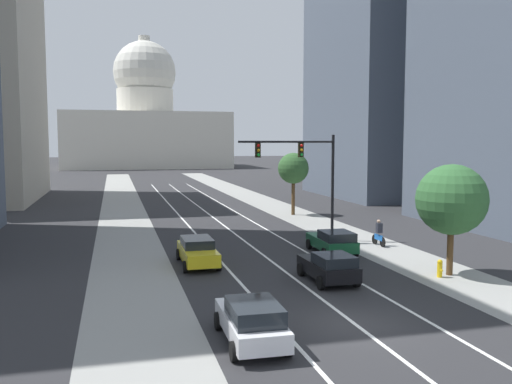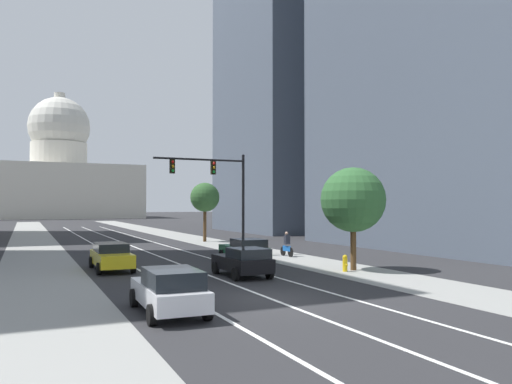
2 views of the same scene
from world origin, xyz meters
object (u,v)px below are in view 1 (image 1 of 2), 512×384
Objects in this scene: car_black at (329,266)px; cyclist at (379,233)px; capitol_building at (146,125)px; car_yellow at (197,251)px; car_white at (252,321)px; fire_hydrant at (440,268)px; traffic_signal_mast at (305,166)px; street_tree_far_right at (452,200)px; street_tree_near_right at (293,169)px; car_green at (333,241)px.

cyclist reaches higher than car_black.
capitol_building is 24.46× the size of cyclist.
car_yellow is 2.79× the size of cyclist.
car_white reaches higher than car_yellow.
fire_hydrant is at bearing -86.78° from capitol_building.
car_black is (5.60, 6.95, -0.02)m from car_white.
car_black is 11.66m from traffic_signal_mast.
street_tree_far_right is 24.04m from street_tree_near_right.
capitol_building is 115.93m from traffic_signal_mast.
fire_hydrant is 0.16× the size of street_tree_far_right.
car_black is at bearing -104.39° from street_tree_near_right.
car_white is 0.78× the size of street_tree_far_right.
fire_hydrant is at bearing -158.70° from street_tree_far_right.
cyclist is at bearing -78.02° from car_yellow.
street_tree_near_right is at bearing 90.91° from street_tree_far_right.
fire_hydrant is at bearing -59.20° from car_white.
cyclist is 8.66m from street_tree_far_right.
car_yellow is 12.56m from cyclist.
traffic_signal_mast is 12.40m from fire_hydrant.
traffic_signal_mast reaches higher than car_green.
car_yellow is at bearing -147.40° from traffic_signal_mast.
street_tree_near_right reaches higher than cyclist.
car_yellow is 0.66× the size of traffic_signal_mast.
street_tree_far_right is at bearing 176.45° from cyclist.
capitol_building is 7.42× the size of street_tree_far_right.
car_yellow reaches higher than fire_hydrant.
car_black is at bearing 178.02° from street_tree_far_right.
fire_hydrant is at bearing -95.57° from car_black.
car_white is at bearing 149.50° from car_green.
street_tree_near_right is at bearing 89.12° from fire_hydrant.
traffic_signal_mast is at bearing -88.06° from capitol_building.
car_white is at bearing -91.81° from capitol_building.
street_tree_near_right is at bearing -8.83° from car_green.
street_tree_far_right reaches higher than car_green.
car_white reaches higher than car_green.
cyclist is at bearing 83.49° from fire_hydrant.
car_white reaches higher than car_black.
traffic_signal_mast reaches higher than car_white.
car_yellow is 10.59m from traffic_signal_mast.
car_white is 8.93m from car_black.
capitol_building reaches higher than fire_hydrant.
car_yellow is 7.71m from car_black.
fire_hydrant is (2.94, -6.80, -0.30)m from car_green.
traffic_signal_mast is 6.54m from cyclist.
street_tree_far_right is 0.98× the size of street_tree_near_right.
capitol_building reaches higher than cyclist.
car_black is at bearing -133.36° from car_yellow.
capitol_building reaches higher than traffic_signal_mast.
fire_hydrant is at bearing -117.11° from car_yellow.
car_black is 0.70× the size of street_tree_near_right.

